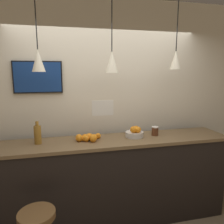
% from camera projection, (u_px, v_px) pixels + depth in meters
% --- Properties ---
extents(back_wall, '(8.00, 0.06, 2.90)m').
position_uv_depth(back_wall, '(105.00, 108.00, 3.04)').
color(back_wall, beige).
rests_on(back_wall, ground_plane).
extents(service_counter, '(3.04, 0.57, 1.12)m').
position_uv_depth(service_counter, '(112.00, 181.00, 2.83)').
color(service_counter, black).
rests_on(service_counter, ground_plane).
extents(fruit_bowl, '(0.23, 0.23, 0.15)m').
position_uv_depth(fruit_bowl, '(135.00, 132.00, 2.82)').
color(fruit_bowl, beige).
rests_on(fruit_bowl, service_counter).
extents(orange_pile, '(0.32, 0.20, 0.09)m').
position_uv_depth(orange_pile, '(88.00, 137.00, 2.68)').
color(orange_pile, orange).
rests_on(orange_pile, service_counter).
extents(juice_bottle, '(0.08, 0.08, 0.27)m').
position_uv_depth(juice_bottle, '(38.00, 134.00, 2.55)').
color(juice_bottle, olive).
rests_on(juice_bottle, service_counter).
extents(spread_jar, '(0.09, 0.09, 0.12)m').
position_uv_depth(spread_jar, '(155.00, 131.00, 2.90)').
color(spread_jar, '#562D19').
rests_on(spread_jar, service_counter).
extents(pendant_lamp_left, '(0.15, 0.15, 0.85)m').
position_uv_depth(pendant_lamp_left, '(38.00, 60.00, 2.37)').
color(pendant_lamp_left, black).
extents(pendant_lamp_middle, '(0.16, 0.16, 0.86)m').
position_uv_depth(pendant_lamp_middle, '(112.00, 62.00, 2.56)').
color(pendant_lamp_middle, black).
extents(pendant_lamp_right, '(0.14, 0.14, 0.82)m').
position_uv_depth(pendant_lamp_right, '(176.00, 60.00, 2.74)').
color(pendant_lamp_right, black).
extents(mounted_tv, '(0.59, 0.04, 0.40)m').
position_uv_depth(mounted_tv, '(38.00, 77.00, 2.71)').
color(mounted_tv, black).
extents(hanging_menu_board, '(0.24, 0.01, 0.17)m').
position_uv_depth(hanging_menu_board, '(103.00, 108.00, 2.42)').
color(hanging_menu_board, white).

